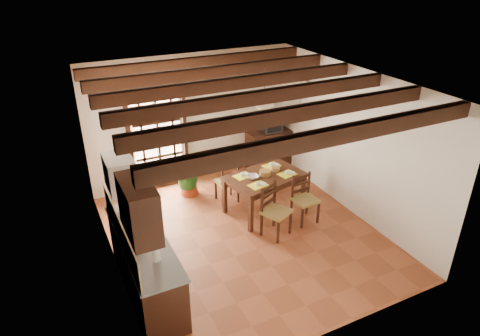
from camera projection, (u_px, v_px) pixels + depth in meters
ground_plane at (245, 235)px, 7.75m from camera, size 5.00×5.00×0.00m
room_shell at (245, 142)px, 6.94m from camera, size 4.52×5.02×2.81m
ceiling_beams at (246, 90)px, 6.55m from camera, size 4.50×4.34×0.20m
french_door at (158, 136)px, 8.87m from camera, size 1.26×0.11×2.32m
kitchen_counter at (145, 264)px, 6.29m from camera, size 0.64×2.25×1.38m
upper_cabinet at (139, 209)px, 5.06m from camera, size 0.35×0.80×0.70m
range_hood at (120, 174)px, 6.12m from camera, size 0.38×0.60×0.54m
counter_items at (140, 233)px, 6.14m from camera, size 0.50×1.43×0.25m
dining_table at (265, 180)px, 8.19m from camera, size 1.60×1.19×0.78m
chair_near_left at (275, 220)px, 7.63m from camera, size 0.59×0.58×0.98m
chair_near_right at (304, 207)px, 8.03m from camera, size 0.45×0.43×0.93m
chair_far_left at (227, 189)px, 8.70m from camera, size 0.42×0.40×0.88m
chair_far_right at (255, 179)px, 9.10m from camera, size 0.52×0.51×0.86m
table_setting at (265, 172)px, 8.11m from camera, size 1.05×0.70×0.10m
table_bowl at (253, 177)px, 8.03m from camera, size 0.25×0.25×0.05m
sideboard at (270, 149)px, 10.04m from camera, size 1.08×0.49×0.91m
crt_tv at (271, 123)px, 9.75m from camera, size 0.46×0.43×0.37m
fuse_box at (255, 94)px, 9.55m from camera, size 0.25×0.03×0.32m
plant_pot at (189, 189)px, 9.03m from camera, size 0.40×0.40×0.24m
potted_plant at (188, 170)px, 8.83m from camera, size 1.99×1.72×2.16m
wall_shelf at (300, 112)px, 9.21m from camera, size 0.20×0.42×0.20m
shelf_vase at (301, 106)px, 9.14m from camera, size 0.15×0.15×0.15m
shelf_flowers at (301, 96)px, 9.05m from camera, size 0.14×0.14×0.36m
framed_picture at (305, 87)px, 9.00m from camera, size 0.03×0.32×0.32m
pendant_lamp at (264, 109)px, 7.64m from camera, size 0.36×0.36×0.84m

